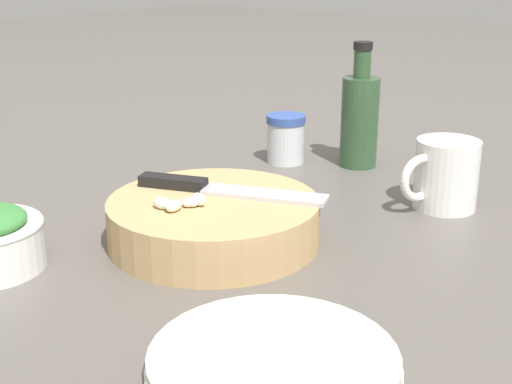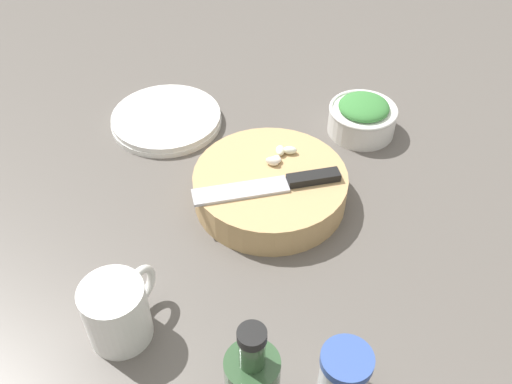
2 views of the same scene
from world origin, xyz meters
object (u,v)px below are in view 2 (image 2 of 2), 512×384
garlic_cloves (280,155)px  plate_stack (166,119)px  herb_bowl (362,116)px  cutting_board (270,187)px  chef_knife (276,184)px  coffee_mug (118,311)px  spice_jar (344,374)px

garlic_cloves → plate_stack: garlic_cloves is taller
garlic_cloves → herb_bowl: (0.16, -0.13, -0.03)m
cutting_board → chef_knife: size_ratio=1.09×
coffee_mug → herb_bowl: bearing=-31.7°
spice_jar → plate_stack: 0.59m
spice_jar → garlic_cloves: bearing=18.8°
cutting_board → herb_bowl: (0.20, -0.14, 0.01)m
chef_knife → plate_stack: size_ratio=1.09×
herb_bowl → chef_knife: bearing=150.7°
garlic_cloves → spice_jar: size_ratio=0.66×
coffee_mug → chef_knife: bearing=-33.8°
plate_stack → herb_bowl: bearing=-84.8°
garlic_cloves → herb_bowl: bearing=-39.1°
chef_knife → herb_bowl: (0.23, -0.13, -0.02)m
garlic_cloves → plate_stack: (0.13, 0.23, -0.05)m
garlic_cloves → chef_knife: bearing=-177.0°
chef_knife → herb_bowl: bearing=-50.8°
plate_stack → garlic_cloves: bearing=-119.5°
garlic_cloves → spice_jar: bearing=-161.2°
spice_jar → coffee_mug: coffee_mug is taller
spice_jar → coffee_mug: bearing=82.4°
cutting_board → chef_knife: bearing=-152.7°
coffee_mug → garlic_cloves: bearing=-27.4°
plate_stack → spice_jar: bearing=-144.2°
chef_knife → spice_jar: (-0.28, -0.12, -0.02)m
garlic_cloves → herb_bowl: 0.21m
garlic_cloves → coffee_mug: bearing=152.6°
herb_bowl → coffee_mug: coffee_mug is taller
cutting_board → herb_bowl: bearing=-34.6°
spice_jar → coffee_mug: size_ratio=0.67×
chef_knife → garlic_cloves: bearing=-18.5°
spice_jar → plate_stack: size_ratio=0.37×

